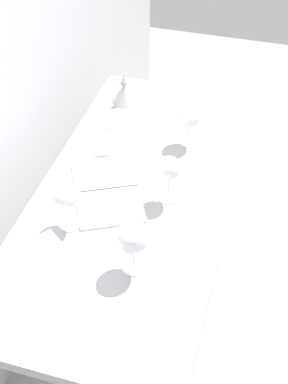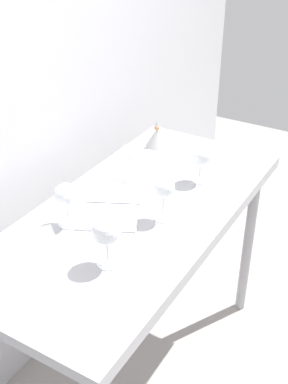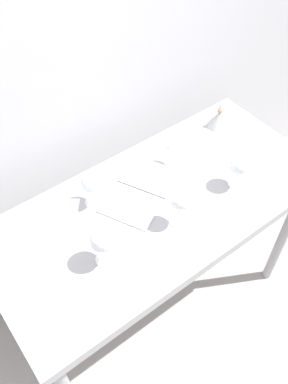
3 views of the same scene
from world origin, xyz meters
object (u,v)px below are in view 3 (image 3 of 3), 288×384
wine_glass_far_right (173,146)px  tasting_sheet_upper (58,225)px  wine_glass_near_left (103,240)px  wine_glass_near_right (240,165)px  wine_glass_near_center (179,201)px  decanter_funnel (219,119)px  open_notebook (141,190)px  wine_glass_far_left (92,183)px

wine_glass_far_right → tasting_sheet_upper: bearing=178.3°
wine_glass_near_left → wine_glass_near_right: bearing=-2.0°
wine_glass_near_center → decanter_funnel: wine_glass_near_center is taller
wine_glass_near_center → open_notebook: (-0.02, 0.21, -0.12)m
wine_glass_far_right → decanter_funnel: size_ratio=1.24×
wine_glass_far_left → wine_glass_near_right: bearing=-27.5°
tasting_sheet_upper → decanter_funnel: size_ratio=2.00×
wine_glass_far_right → tasting_sheet_upper: wine_glass_far_right is taller
wine_glass_near_center → wine_glass_far_left: size_ratio=1.06×
wine_glass_far_right → wine_glass_far_left: 0.38m
wine_glass_far_right → open_notebook: 0.23m
open_notebook → decanter_funnel: (0.53, 0.11, 0.04)m
wine_glass_near_right → open_notebook: wine_glass_near_right is taller
wine_glass_far_right → wine_glass_near_center: 0.30m
wine_glass_far_left → tasting_sheet_upper: bearing=-176.5°
wine_glass_far_left → wine_glass_far_right: bearing=-4.1°
tasting_sheet_upper → decanter_funnel: bearing=41.5°
wine_glass_near_left → tasting_sheet_upper: size_ratio=0.68×
wine_glass_near_left → decanter_funnel: bearing=19.4°
wine_glass_near_center → tasting_sheet_upper: wine_glass_near_center is taller
wine_glass_near_left → open_notebook: 0.37m
wine_glass_far_right → open_notebook: size_ratio=0.40×
wine_glass_far_right → wine_glass_near_center: bearing=-125.8°
open_notebook → tasting_sheet_upper: size_ratio=1.54×
wine_glass_far_right → wine_glass_near_left: bearing=-155.7°
wine_glass_far_left → wine_glass_near_left: (-0.11, -0.25, 0.01)m
wine_glass_far_right → wine_glass_near_left: 0.53m
decanter_funnel → wine_glass_far_left: bearing=-176.4°
wine_glass_near_left → open_notebook: wine_glass_near_left is taller
wine_glass_near_center → wine_glass_near_right: (0.32, 0.00, -0.01)m
tasting_sheet_upper → wine_glass_near_center: bearing=2.8°
wine_glass_near_center → wine_glass_far_left: bearing=126.0°
wine_glass_far_right → wine_glass_far_left: (-0.38, 0.03, -0.00)m
wine_glass_near_center → tasting_sheet_upper: 0.47m
wine_glass_near_center → open_notebook: size_ratio=0.42×
wine_glass_near_center → tasting_sheet_upper: (-0.37, 0.26, -0.12)m
wine_glass_far_right → tasting_sheet_upper: size_ratio=0.62×
wine_glass_far_left → open_notebook: (0.18, -0.06, -0.11)m
wine_glass_near_right → open_notebook: size_ratio=0.40×
wine_glass_near_center → wine_glass_far_left: wine_glass_near_center is taller
wine_glass_near_center → tasting_sheet_upper: size_ratio=0.65×
wine_glass_far_left → wine_glass_near_right: (0.52, -0.27, -0.00)m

